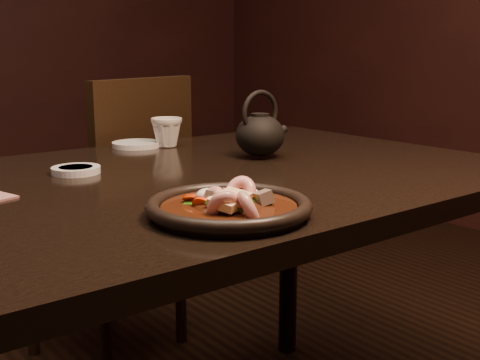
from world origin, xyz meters
TOP-DOWN VIEW (x-y plane):
  - table at (0.00, 0.00)m, footprint 1.60×0.90m
  - chair at (0.27, 0.69)m, footprint 0.55×0.55m
  - plate at (-0.03, -0.30)m, footprint 0.26×0.26m
  - stirfry at (-0.03, -0.30)m, footprint 0.14×0.16m
  - soy_dish at (-0.08, 0.15)m, footprint 0.10×0.10m
  - saucer_right at (0.18, 0.39)m, footprint 0.13×0.13m
  - tea_cup at (0.25, 0.34)m, footprint 0.09×0.09m
  - teapot at (0.34, 0.06)m, footprint 0.14×0.12m

SIDE VIEW (x-z plane):
  - chair at x=0.27m, z-range 0.04..0.96m
  - table at x=0.00m, z-range 0.30..1.05m
  - saucer_right at x=0.18m, z-range 0.75..0.76m
  - soy_dish at x=-0.08m, z-range 0.75..0.76m
  - plate at x=-0.03m, z-range 0.75..0.78m
  - stirfry at x=-0.03m, z-range 0.74..0.80m
  - tea_cup at x=0.25m, z-range 0.75..0.83m
  - teapot at x=0.34m, z-range 0.73..0.89m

